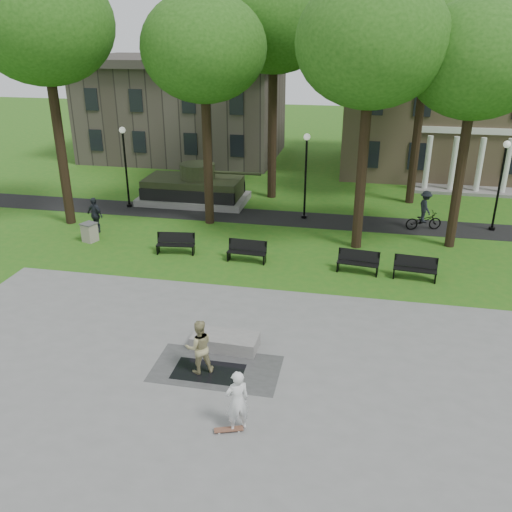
{
  "coord_description": "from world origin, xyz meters",
  "views": [
    {
      "loc": [
        3.51,
        -16.61,
        9.96
      ],
      "look_at": [
        -0.44,
        3.15,
        1.4
      ],
      "focal_mm": 38.0,
      "sensor_mm": 36.0,
      "label": 1
    }
  ],
  "objects_px": {
    "friend_watching": "(199,347)",
    "park_bench_0": "(176,243)",
    "concrete_block": "(225,341)",
    "trash_bin": "(90,232)",
    "skateboarder": "(237,401)",
    "cyclist": "(424,214)"
  },
  "relations": [
    {
      "from": "cyclist",
      "to": "park_bench_0",
      "type": "distance_m",
      "value": 13.07
    },
    {
      "from": "cyclist",
      "to": "park_bench_0",
      "type": "relative_size",
      "value": 1.15
    },
    {
      "from": "skateboarder",
      "to": "park_bench_0",
      "type": "height_order",
      "value": "skateboarder"
    },
    {
      "from": "concrete_block",
      "to": "friend_watching",
      "type": "relative_size",
      "value": 1.24
    },
    {
      "from": "skateboarder",
      "to": "cyclist",
      "type": "bearing_deg",
      "value": -142.14
    },
    {
      "from": "concrete_block",
      "to": "park_bench_0",
      "type": "height_order",
      "value": "park_bench_0"
    },
    {
      "from": "friend_watching",
      "to": "trash_bin",
      "type": "relative_size",
      "value": 1.85
    },
    {
      "from": "concrete_block",
      "to": "skateboarder",
      "type": "height_order",
      "value": "skateboarder"
    },
    {
      "from": "friend_watching",
      "to": "concrete_block",
      "type": "bearing_deg",
      "value": -132.57
    },
    {
      "from": "concrete_block",
      "to": "park_bench_0",
      "type": "xyz_separation_m",
      "value": [
        -4.32,
        7.54,
        0.28
      ]
    },
    {
      "from": "friend_watching",
      "to": "trash_bin",
      "type": "bearing_deg",
      "value": -74.68
    },
    {
      "from": "concrete_block",
      "to": "cyclist",
      "type": "distance_m",
      "value": 15.18
    },
    {
      "from": "park_bench_0",
      "to": "cyclist",
      "type": "bearing_deg",
      "value": 18.67
    },
    {
      "from": "skateboarder",
      "to": "park_bench_0",
      "type": "xyz_separation_m",
      "value": [
        -5.64,
        11.38,
        -0.41
      ]
    },
    {
      "from": "skateboarder",
      "to": "park_bench_0",
      "type": "distance_m",
      "value": 12.71
    },
    {
      "from": "concrete_block",
      "to": "trash_bin",
      "type": "height_order",
      "value": "trash_bin"
    },
    {
      "from": "skateboarder",
      "to": "cyclist",
      "type": "relative_size",
      "value": 0.86
    },
    {
      "from": "concrete_block",
      "to": "friend_watching",
      "type": "distance_m",
      "value": 1.69
    },
    {
      "from": "concrete_block",
      "to": "park_bench_0",
      "type": "distance_m",
      "value": 8.7
    },
    {
      "from": "cyclist",
      "to": "trash_bin",
      "type": "relative_size",
      "value": 2.21
    },
    {
      "from": "concrete_block",
      "to": "skateboarder",
      "type": "xyz_separation_m",
      "value": [
        1.31,
        -3.84,
        0.68
      ]
    },
    {
      "from": "friend_watching",
      "to": "park_bench_0",
      "type": "bearing_deg",
      "value": -93.2
    }
  ]
}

